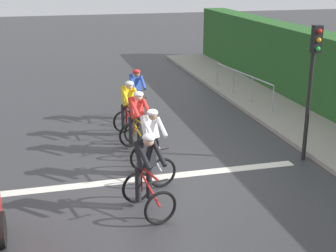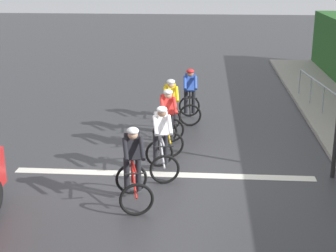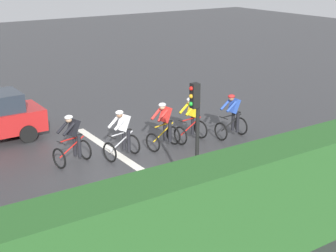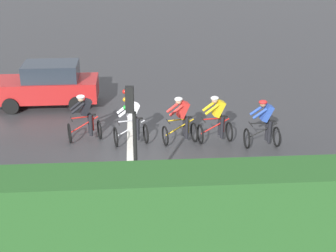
# 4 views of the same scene
# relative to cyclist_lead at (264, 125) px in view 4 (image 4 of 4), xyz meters

# --- Properties ---
(ground_plane) EXTENTS (80.00, 80.00, 0.00)m
(ground_plane) POSITION_rel_cyclist_lead_xyz_m (-0.46, -4.41, -0.80)
(ground_plane) COLOR #333335
(sidewalk_kerb) EXTENTS (2.80, 25.68, 0.12)m
(sidewalk_kerb) POSITION_rel_cyclist_lead_xyz_m (5.03, -2.41, -0.74)
(sidewalk_kerb) COLOR gray
(sidewalk_kerb) RESTS_ON ground
(hedge_wall) EXTENTS (1.10, 25.68, 2.53)m
(hedge_wall) POSITION_rel_cyclist_lead_xyz_m (6.23, -2.41, 0.47)
(hedge_wall) COLOR #265623
(hedge_wall) RESTS_ON ground
(road_marking_stop_line) EXTENTS (7.00, 0.30, 0.01)m
(road_marking_stop_line) POSITION_rel_cyclist_lead_xyz_m (-0.46, -4.35, -0.79)
(road_marking_stop_line) COLOR silver
(road_marking_stop_line) RESTS_ON ground
(cyclist_lead) EXTENTS (0.75, 1.12, 1.66)m
(cyclist_lead) POSITION_rel_cyclist_lead_xyz_m (0.00, 0.00, 0.00)
(cyclist_lead) COLOR black
(cyclist_lead) RESTS_ON ground
(cyclist_second) EXTENTS (0.83, 1.17, 1.66)m
(cyclist_second) POSITION_rel_cyclist_lead_xyz_m (-0.49, -1.49, 0.00)
(cyclist_second) COLOR black
(cyclist_second) RESTS_ON ground
(cyclist_mid) EXTENTS (0.90, 1.20, 1.66)m
(cyclist_mid) POSITION_rel_cyclist_lead_xyz_m (-0.49, -2.68, 0.00)
(cyclist_mid) COLOR black
(cyclist_mid) RESTS_ON ground
(cyclist_fourth) EXTENTS (0.89, 1.20, 1.66)m
(cyclist_fourth) POSITION_rel_cyclist_lead_xyz_m (-0.50, -4.32, 0.00)
(cyclist_fourth) COLOR black
(cyclist_fourth) RESTS_ON ground
(cyclist_trailing) EXTENTS (0.92, 1.21, 1.66)m
(cyclist_trailing) POSITION_rel_cyclist_lead_xyz_m (-0.93, -5.89, 0.00)
(cyclist_trailing) COLOR black
(cyclist_trailing) RESTS_ON ground
(car_red) EXTENTS (1.90, 4.11, 1.76)m
(car_red) POSITION_rel_cyclist_lead_xyz_m (-4.50, -7.67, 0.08)
(car_red) COLOR #B21E1E
(car_red) RESTS_ON ground
(traffic_light_near_crossing) EXTENTS (0.21, 0.31, 3.34)m
(traffic_light_near_crossing) POSITION_rel_cyclist_lead_xyz_m (3.43, -4.27, 1.43)
(traffic_light_near_crossing) COLOR black
(traffic_light_near_crossing) RESTS_ON ground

